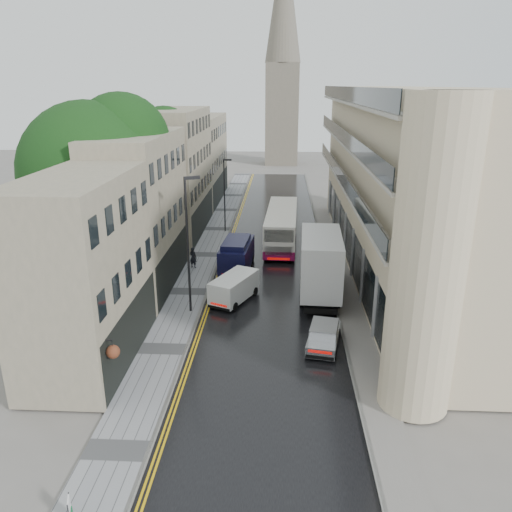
# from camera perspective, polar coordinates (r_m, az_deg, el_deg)

# --- Properties ---
(ground) EXTENTS (200.00, 200.00, 0.00)m
(ground) POSITION_cam_1_polar(r_m,az_deg,el_deg) (19.90, 0.02, -26.96)
(ground) COLOR slate
(ground) RESTS_ON ground
(road) EXTENTS (9.00, 85.00, 0.02)m
(road) POSITION_cam_1_polar(r_m,az_deg,el_deg) (43.73, 1.89, -0.09)
(road) COLOR black
(road) RESTS_ON ground
(left_sidewalk) EXTENTS (2.70, 85.00, 0.12)m
(left_sidewalk) POSITION_cam_1_polar(r_m,az_deg,el_deg) (44.19, -5.71, 0.11)
(left_sidewalk) COLOR gray
(left_sidewalk) RESTS_ON ground
(right_sidewalk) EXTENTS (1.80, 85.00, 0.12)m
(right_sidewalk) POSITION_cam_1_polar(r_m,az_deg,el_deg) (43.95, 8.95, -0.14)
(right_sidewalk) COLOR slate
(right_sidewalk) RESTS_ON ground
(old_shop_row) EXTENTS (4.50, 56.00, 12.00)m
(old_shop_row) POSITION_cam_1_polar(r_m,az_deg,el_deg) (45.74, -10.00, 8.26)
(old_shop_row) COLOR gray
(old_shop_row) RESTS_ON ground
(modern_block) EXTENTS (8.00, 40.00, 14.00)m
(modern_block) POSITION_cam_1_polar(r_m,az_deg,el_deg) (41.60, 16.44, 8.13)
(modern_block) COLOR #C5B692
(modern_block) RESTS_ON ground
(church_spire) EXTENTS (6.40, 6.40, 40.00)m
(church_spire) POSITION_cam_1_polar(r_m,az_deg,el_deg) (95.98, 3.10, 22.39)
(church_spire) COLOR #6E6357
(church_spire) RESTS_ON ground
(tree_near) EXTENTS (10.56, 10.56, 13.89)m
(tree_near) POSITION_cam_1_polar(r_m,az_deg,el_deg) (37.05, -18.10, 6.61)
(tree_near) COLOR black
(tree_near) RESTS_ON ground
(tree_far) EXTENTS (9.24, 9.24, 12.46)m
(tree_far) POSITION_cam_1_polar(r_m,az_deg,el_deg) (49.23, -12.42, 9.13)
(tree_far) COLOR black
(tree_far) RESTS_ON ground
(cream_bus) EXTENTS (3.11, 11.93, 3.23)m
(cream_bus) POSITION_cam_1_polar(r_m,az_deg,el_deg) (43.97, 1.16, 2.25)
(cream_bus) COLOR white
(cream_bus) RESTS_ON road
(white_lorry) EXTENTS (3.05, 9.05, 4.69)m
(white_lorry) POSITION_cam_1_polar(r_m,az_deg,el_deg) (33.33, 5.32, -2.07)
(white_lorry) COLOR silver
(white_lorry) RESTS_ON road
(silver_hatchback) EXTENTS (2.27, 3.94, 1.39)m
(silver_hatchback) POSITION_cam_1_polar(r_m,az_deg,el_deg) (28.08, 5.92, -10.05)
(silver_hatchback) COLOR #B2B3B7
(silver_hatchback) RESTS_ON road
(white_van) EXTENTS (3.35, 4.55, 1.89)m
(white_van) POSITION_cam_1_polar(r_m,az_deg,el_deg) (33.85, -4.95, -4.28)
(white_van) COLOR white
(white_van) RESTS_ON road
(navy_van) EXTENTS (2.56, 5.54, 2.75)m
(navy_van) POSITION_cam_1_polar(r_m,az_deg,el_deg) (38.60, -4.12, -0.58)
(navy_van) COLOR black
(navy_van) RESTS_ON road
(pedestrian) EXTENTS (0.75, 0.64, 1.75)m
(pedestrian) POSITION_cam_1_polar(r_m,az_deg,el_deg) (40.84, -7.20, -0.17)
(pedestrian) COLOR black
(pedestrian) RESTS_ON left_sidewalk
(lamp_post_near) EXTENTS (1.00, 0.61, 8.87)m
(lamp_post_near) POSITION_cam_1_polar(r_m,az_deg,el_deg) (31.90, -7.80, 1.03)
(lamp_post_near) COLOR black
(lamp_post_near) RESTS_ON left_sidewalk
(lamp_post_far) EXTENTS (0.83, 0.26, 7.28)m
(lamp_post_far) POSITION_cam_1_polar(r_m,az_deg,el_deg) (50.27, -3.62, 6.86)
(lamp_post_far) COLOR black
(lamp_post_far) RESTS_ON left_sidewalk
(estate_sign) EXTENTS (0.26, 0.56, 0.93)m
(estate_sign) POSITION_cam_1_polar(r_m,az_deg,el_deg) (20.08, -20.53, -25.59)
(estate_sign) COLOR white
(estate_sign) RESTS_ON left_sidewalk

